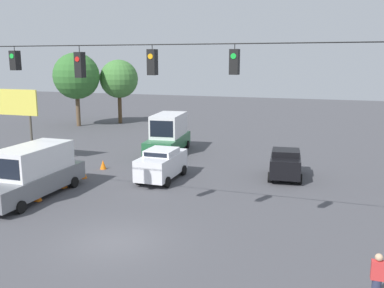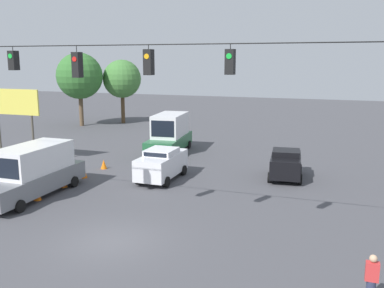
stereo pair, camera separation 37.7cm
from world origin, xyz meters
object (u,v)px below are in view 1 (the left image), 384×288
(box_truck_grey_parked_shoulder, at_px, (32,172))
(box_truck_green_withflow_far, at_px, (168,134))
(traffic_cone_second, at_px, (64,182))
(tree_horizon_left, at_px, (119,79))
(sedan_black_oncoming_far, at_px, (285,163))
(roadside_billboard, at_px, (12,108))
(overhead_signal_span, at_px, (117,106))
(pedestrian, at_px, (377,278))
(traffic_cone_third, at_px, (83,173))
(traffic_cone_fourth, at_px, (103,165))
(sedan_white_withflow_mid, at_px, (162,164))
(traffic_cone_nearest, at_px, (38,195))
(tree_horizon_right, at_px, (76,76))

(box_truck_grey_parked_shoulder, xyz_separation_m, box_truck_green_withflow_far, (-2.82, -13.01, 0.14))
(traffic_cone_second, xyz_separation_m, tree_horizon_left, (9.22, -24.37, 4.86))
(box_truck_grey_parked_shoulder, height_order, traffic_cone_second, box_truck_grey_parked_shoulder)
(sedan_black_oncoming_far, xyz_separation_m, roadside_billboard, (19.18, 2.12, 3.06))
(overhead_signal_span, height_order, pedestrian, overhead_signal_span)
(traffic_cone_third, bearing_deg, tree_horizon_left, -67.53)
(sedan_black_oncoming_far, xyz_separation_m, traffic_cone_fourth, (12.15, 1.78, -0.64))
(sedan_white_withflow_mid, relative_size, traffic_cone_fourth, 6.93)
(traffic_cone_nearest, bearing_deg, tree_horizon_left, -70.84)
(box_truck_grey_parked_shoulder, distance_m, roadside_billboard, 9.29)
(tree_horizon_left, bearing_deg, box_truck_green_withflow_far, 130.80)
(roadside_billboard, distance_m, tree_horizon_right, 17.64)
(overhead_signal_span, relative_size, pedestrian, 14.27)
(traffic_cone_nearest, relative_size, roadside_billboard, 0.12)
(sedan_black_oncoming_far, relative_size, tree_horizon_left, 0.54)
(box_truck_grey_parked_shoulder, relative_size, traffic_cone_second, 11.02)
(box_truck_green_withflow_far, xyz_separation_m, roadside_billboard, (9.28, 6.88, 2.49))
(box_truck_green_withflow_far, distance_m, tree_horizon_right, 18.26)
(sedan_black_oncoming_far, relative_size, sedan_white_withflow_mid, 0.91)
(tree_horizon_right, bearing_deg, traffic_cone_fourth, 127.74)
(sedan_black_oncoming_far, height_order, pedestrian, sedan_black_oncoming_far)
(overhead_signal_span, bearing_deg, box_truck_grey_parked_shoulder, -25.42)
(traffic_cone_nearest, height_order, roadside_billboard, roadside_billboard)
(box_truck_grey_parked_shoulder, bearing_deg, traffic_cone_third, -98.11)
(overhead_signal_span, relative_size, traffic_cone_nearest, 36.06)
(traffic_cone_third, bearing_deg, box_truck_grey_parked_shoulder, 81.89)
(overhead_signal_span, distance_m, traffic_cone_fourth, 13.05)
(tree_horizon_right, bearing_deg, pedestrian, 135.99)
(box_truck_grey_parked_shoulder, relative_size, traffic_cone_third, 11.02)
(traffic_cone_second, bearing_deg, roadside_billboard, -30.99)
(box_truck_grey_parked_shoulder, distance_m, sedan_black_oncoming_far, 15.17)
(sedan_black_oncoming_far, bearing_deg, traffic_cone_second, 27.72)
(box_truck_grey_parked_shoulder, distance_m, traffic_cone_fourth, 6.59)
(traffic_cone_second, relative_size, tree_horizon_left, 0.09)
(roadside_billboard, bearing_deg, tree_horizon_left, -83.88)
(sedan_white_withflow_mid, bearing_deg, sedan_black_oncoming_far, -158.32)
(pedestrian, bearing_deg, traffic_cone_third, -29.64)
(sedan_white_withflow_mid, height_order, tree_horizon_right, tree_horizon_right)
(roadside_billboard, bearing_deg, sedan_black_oncoming_far, -173.69)
(roadside_billboard, bearing_deg, traffic_cone_second, 149.01)
(tree_horizon_left, bearing_deg, sedan_black_oncoming_far, 139.85)
(box_truck_grey_parked_shoulder, relative_size, tree_horizon_left, 0.95)
(traffic_cone_second, xyz_separation_m, pedestrian, (-16.46, 7.24, 0.48))
(sedan_black_oncoming_far, distance_m, tree_horizon_right, 29.10)
(traffic_cone_fourth, height_order, tree_horizon_right, tree_horizon_right)
(sedan_black_oncoming_far, xyz_separation_m, traffic_cone_second, (12.12, 6.37, -0.64))
(sedan_black_oncoming_far, xyz_separation_m, sedan_white_withflow_mid, (7.30, 2.90, 0.07))
(pedestrian, xyz_separation_m, tree_horizon_right, (29.13, -28.14, 4.80))
(sedan_black_oncoming_far, bearing_deg, box_truck_grey_parked_shoulder, 32.98)
(sedan_black_oncoming_far, height_order, traffic_cone_third, sedan_black_oncoming_far)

